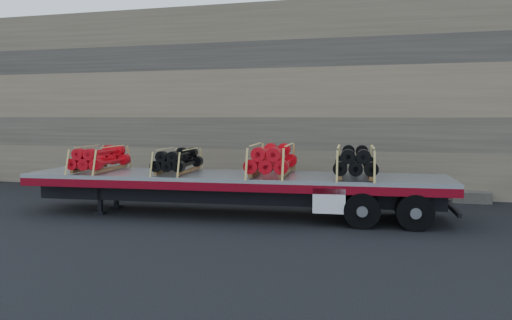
{
  "coord_description": "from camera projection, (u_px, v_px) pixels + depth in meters",
  "views": [
    {
      "loc": [
        4.43,
        -12.92,
        2.83
      ],
      "look_at": [
        0.41,
        1.82,
        1.5
      ],
      "focal_mm": 35.0,
      "sensor_mm": 36.0,
      "label": 1
    }
  ],
  "objects": [
    {
      "name": "rock_wall",
      "position": [
        277.0,
        100.0,
        19.77
      ],
      "size": [
        44.0,
        3.0,
        7.0
      ],
      "primitive_type": "cube",
      "color": "#7A6B54",
      "rests_on": "ground"
    },
    {
      "name": "bundle_midfront",
      "position": [
        178.0,
        161.0,
        14.49
      ],
      "size": [
        1.09,
        1.96,
        0.67
      ],
      "primitive_type": null,
      "rotation": [
        0.0,
        0.0,
        0.08
      ],
      "color": "black",
      "rests_on": "trailer"
    },
    {
      "name": "bundle_rear",
      "position": [
        355.0,
        162.0,
        13.53
      ],
      "size": [
        1.28,
        2.31,
        0.79
      ],
      "primitive_type": null,
      "rotation": [
        0.0,
        0.0,
        0.08
      ],
      "color": "black",
      "rests_on": "trailer"
    },
    {
      "name": "bundle_front",
      "position": [
        100.0,
        159.0,
        14.94
      ],
      "size": [
        1.17,
        2.09,
        0.72
      ],
      "primitive_type": null,
      "rotation": [
        0.0,
        0.0,
        0.08
      ],
      "color": "red",
      "rests_on": "trailer"
    },
    {
      "name": "ground",
      "position": [
        225.0,
        219.0,
        13.83
      ],
      "size": [
        120.0,
        120.0,
        0.0
      ],
      "primitive_type": "plane",
      "color": "black",
      "rests_on": "ground"
    },
    {
      "name": "bundle_midrear",
      "position": [
        272.0,
        160.0,
        13.96
      ],
      "size": [
        1.33,
        2.4,
        0.82
      ],
      "primitive_type": null,
      "rotation": [
        0.0,
        0.0,
        0.08
      ],
      "color": "red",
      "rests_on": "trailer"
    },
    {
      "name": "trailer",
      "position": [
        233.0,
        195.0,
        14.26
      ],
      "size": [
        12.1,
        3.22,
        1.2
      ],
      "primitive_type": null,
      "rotation": [
        0.0,
        0.0,
        0.08
      ],
      "color": "#AEB0B6",
      "rests_on": "ground"
    }
  ]
}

